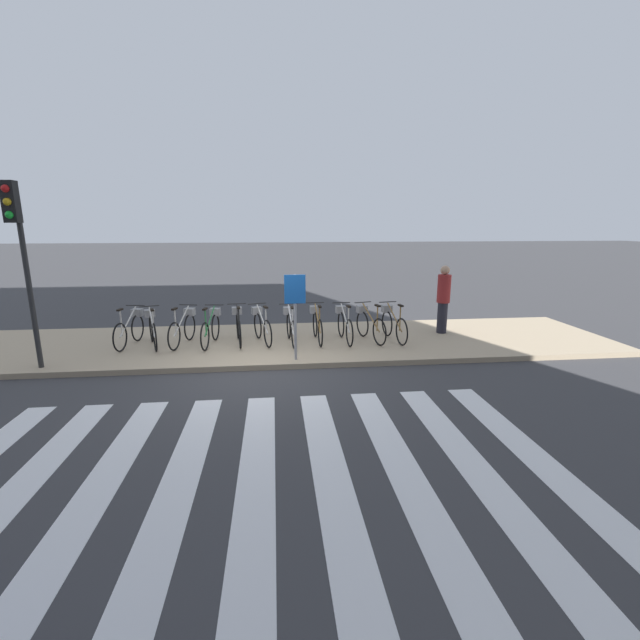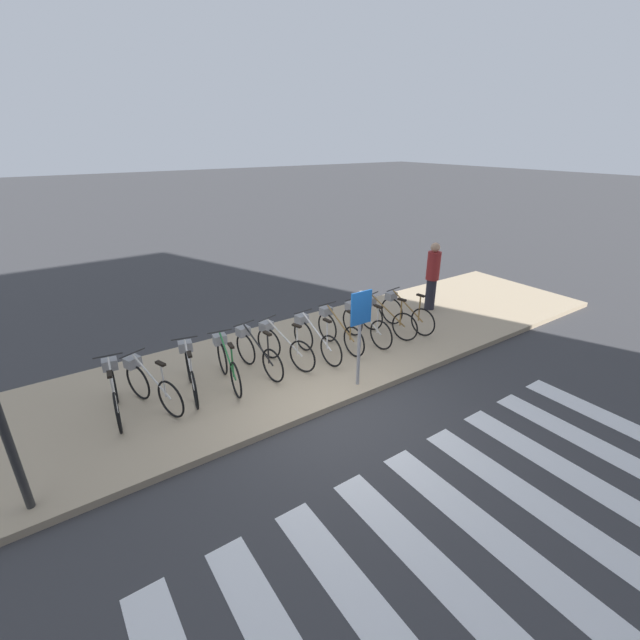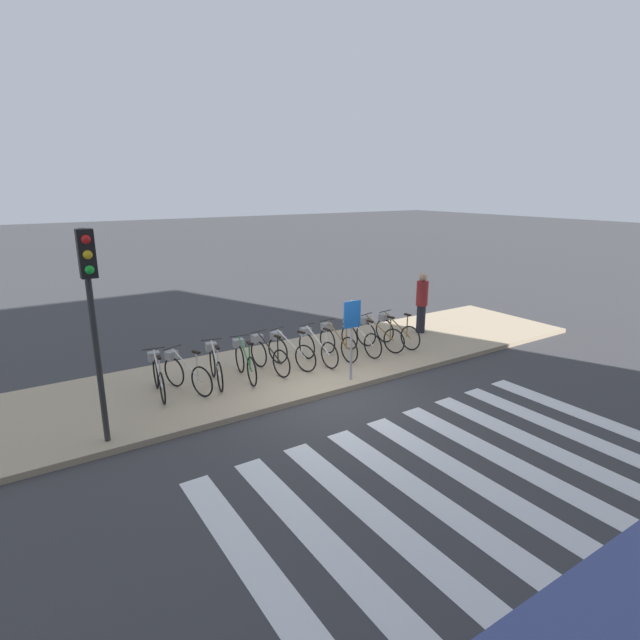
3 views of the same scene
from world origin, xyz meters
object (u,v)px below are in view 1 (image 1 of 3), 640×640
parked_bicycle_7 (317,324)px  parked_bicycle_6 (290,325)px  parked_bicycle_1 (152,328)px  parked_bicycle_4 (238,325)px  parked_bicycle_3 (211,327)px  parked_bicycle_2 (184,327)px  parked_bicycle_5 (261,325)px  sign_post (295,302)px  parked_bicycle_8 (344,324)px  traffic_light (18,238)px  parked_bicycle_9 (369,323)px  parked_bicycle_10 (393,323)px  pedestrian (443,298)px  parked_bicycle_0 (131,327)px

parked_bicycle_7 → parked_bicycle_6: bearing=-173.6°
parked_bicycle_1 → parked_bicycle_4: size_ratio=0.95×
parked_bicycle_3 → parked_bicycle_4: size_ratio=1.00×
parked_bicycle_2 → parked_bicycle_5: same height
parked_bicycle_6 → sign_post: sign_post is taller
parked_bicycle_3 → parked_bicycle_8: (3.23, -0.04, 0.00)m
parked_bicycle_1 → parked_bicycle_3: same height
parked_bicycle_1 → traffic_light: size_ratio=0.41×
parked_bicycle_3 → parked_bicycle_2: bearing=172.9°
parked_bicycle_1 → parked_bicycle_6: bearing=-1.0°
parked_bicycle_9 → parked_bicycle_10: (0.60, -0.03, 0.00)m
pedestrian → parked_bicycle_9: bearing=-166.7°
parked_bicycle_0 → parked_bicycle_9: 5.76m
parked_bicycle_9 → parked_bicycle_4: bearing=177.9°
parked_bicycle_9 → parked_bicycle_10: size_ratio=0.98×
pedestrian → traffic_light: traffic_light is taller
parked_bicycle_5 → sign_post: sign_post is taller
parked_bicycle_7 → parked_bicycle_8: bearing=-6.1°
parked_bicycle_2 → parked_bicycle_8: bearing=-1.8°
parked_bicycle_2 → parked_bicycle_6: 2.57m
parked_bicycle_6 → sign_post: 1.62m
parked_bicycle_1 → parked_bicycle_2: same height
parked_bicycle_6 → parked_bicycle_4: bearing=174.2°
parked_bicycle_2 → pedestrian: 6.64m
parked_bicycle_3 → parked_bicycle_10: (4.45, -0.06, 0.00)m
sign_post → parked_bicycle_2: bearing=149.8°
parked_bicycle_2 → pedestrian: size_ratio=0.87×
parked_bicycle_2 → parked_bicycle_4: (1.30, 0.01, 0.00)m
parked_bicycle_5 → parked_bicycle_6: size_ratio=0.97×
parked_bicycle_1 → parked_bicycle_3: 1.38m
parked_bicycle_0 → parked_bicycle_6: size_ratio=1.00×
parked_bicycle_3 → sign_post: bearing=-36.4°
parked_bicycle_10 → traffic_light: 8.10m
parked_bicycle_8 → parked_bicycle_10: same height
parked_bicycle_4 → sign_post: sign_post is taller
parked_bicycle_6 → parked_bicycle_2: bearing=177.2°
parked_bicycle_0 → parked_bicycle_6: bearing=-2.6°
parked_bicycle_4 → traffic_light: traffic_light is taller
parked_bicycle_0 → parked_bicycle_10: bearing=-1.7°
traffic_light → parked_bicycle_4: bearing=22.2°
parked_bicycle_5 → parked_bicycle_7: same height
parked_bicycle_3 → traffic_light: bearing=-155.2°
parked_bicycle_6 → parked_bicycle_3: bearing=178.8°
parked_bicycle_3 → pedestrian: size_ratio=0.87×
parked_bicycle_6 → traffic_light: (-5.12, -1.45, 2.17)m
parked_bicycle_1 → sign_post: (3.33, -1.45, 0.82)m
parked_bicycle_0 → sign_post: size_ratio=0.86×
parked_bicycle_0 → parked_bicycle_7: 4.47m
parked_bicycle_5 → pedestrian: size_ratio=0.85×
parked_bicycle_2 → parked_bicycle_6: size_ratio=0.99×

